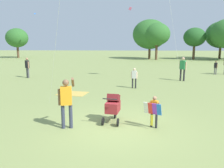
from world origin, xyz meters
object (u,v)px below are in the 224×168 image
(person_couple_left, at_px, (216,67))
(person_kid_running, at_px, (183,67))
(stroller, at_px, (113,105))
(person_sitting_far, at_px, (134,76))
(person_back_turned, at_px, (27,66))
(picnic_blanket, at_px, (73,93))
(person_adult_flyer, at_px, (66,99))
(child_with_butterfly_kite, at_px, (154,109))

(person_couple_left, bearing_deg, person_kid_running, -137.41)
(stroller, xyz_separation_m, person_sitting_far, (1.04, 5.97, 0.13))
(stroller, relative_size, person_back_turned, 0.71)
(person_couple_left, relative_size, person_kid_running, 0.68)
(person_back_turned, height_order, picnic_blanket, person_back_turned)
(person_kid_running, distance_m, picnic_blanket, 8.36)
(person_kid_running, bearing_deg, person_adult_flyer, -122.92)
(person_sitting_far, bearing_deg, person_adult_flyer, -110.86)
(child_with_butterfly_kite, xyz_separation_m, stroller, (-1.37, 0.52, -0.03))
(stroller, xyz_separation_m, person_kid_running, (4.63, 8.79, 0.40))
(person_sitting_far, distance_m, picnic_blanket, 3.86)
(person_sitting_far, bearing_deg, stroller, -99.87)
(person_sitting_far, relative_size, person_kid_running, 0.73)
(stroller, bearing_deg, picnic_blanket, 118.74)
(person_adult_flyer, relative_size, picnic_blanket, 1.12)
(picnic_blanket, bearing_deg, child_with_butterfly_kite, -52.37)
(child_with_butterfly_kite, xyz_separation_m, person_adult_flyer, (-2.87, -0.15, 0.35))
(person_adult_flyer, relative_size, person_sitting_far, 1.38)
(person_adult_flyer, distance_m, person_kid_running, 11.26)
(stroller, bearing_deg, person_adult_flyer, -155.83)
(person_adult_flyer, xyz_separation_m, stroller, (1.49, 0.67, -0.38))
(child_with_butterfly_kite, height_order, person_adult_flyer, person_adult_flyer)
(person_couple_left, height_order, picnic_blanket, person_couple_left)
(person_couple_left, xyz_separation_m, person_kid_running, (-3.63, -3.34, 0.32))
(person_back_turned, bearing_deg, child_with_butterfly_kite, -50.36)
(stroller, height_order, picnic_blanket, stroller)
(person_adult_flyer, xyz_separation_m, picnic_blanket, (-0.90, 5.04, -0.98))
(person_back_turned, bearing_deg, person_adult_flyer, -61.71)
(person_adult_flyer, bearing_deg, stroller, 24.17)
(stroller, bearing_deg, person_back_turned, 126.15)
(child_with_butterfly_kite, relative_size, person_sitting_far, 0.87)
(person_kid_running, distance_m, person_back_turned, 11.70)
(stroller, xyz_separation_m, person_couple_left, (8.26, 12.13, 0.07))
(person_sitting_far, xyz_separation_m, person_back_turned, (-8.08, 3.66, 0.19))
(person_sitting_far, bearing_deg, person_kid_running, 38.07)
(child_with_butterfly_kite, xyz_separation_m, person_kid_running, (3.26, 9.31, 0.36))
(person_kid_running, height_order, person_back_turned, person_kid_running)
(person_couple_left, distance_m, person_kid_running, 4.95)
(person_adult_flyer, relative_size, person_couple_left, 1.48)
(person_kid_running, height_order, picnic_blanket, person_kid_running)
(child_with_butterfly_kite, relative_size, picnic_blanket, 0.71)
(person_adult_flyer, height_order, person_sitting_far, person_adult_flyer)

